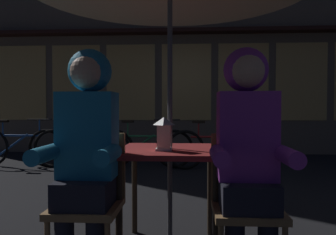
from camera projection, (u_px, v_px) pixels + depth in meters
The scene contains 11 objects.
cafe_table at pixel (170, 162), 2.42m from camera, with size 0.72×0.72×0.74m.
lantern at pixel (164, 133), 2.31m from camera, with size 0.11×0.11×0.23m.
chair_left at pixel (90, 195), 2.08m from camera, with size 0.40×0.40×0.87m.
chair_right at pixel (245, 198), 2.02m from camera, with size 0.40×0.40×0.87m.
person_left_hooded at pixel (87, 139), 2.02m from camera, with size 0.45×0.56×1.40m.
person_right_hooded at pixel (247, 140), 1.96m from camera, with size 0.45×0.56×1.40m.
shopfront_building at pixel (187, 19), 7.72m from camera, with size 10.00×0.93×6.20m.
bicycle_nearest at pixel (18, 147), 5.84m from camera, with size 1.68×0.11×0.84m.
bicycle_second at pixel (82, 148), 5.70m from camera, with size 1.68×0.09×0.84m.
bicycle_third at pixel (144, 148), 5.71m from camera, with size 1.68×0.09×0.84m.
bicycle_fourth at pixel (215, 149), 5.59m from camera, with size 1.67×0.25×0.84m.
Camera 1 is at (0.14, -2.40, 1.04)m, focal length 35.72 mm.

